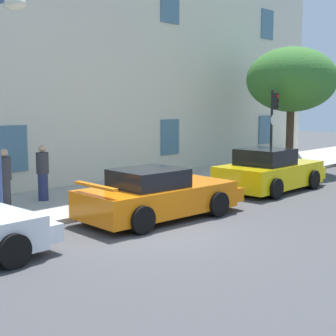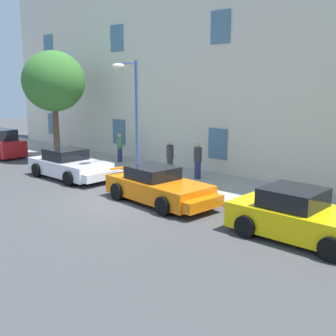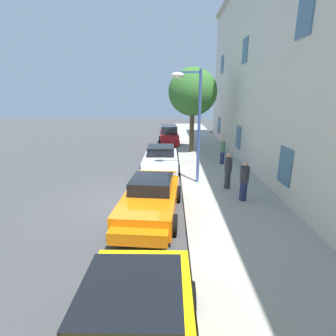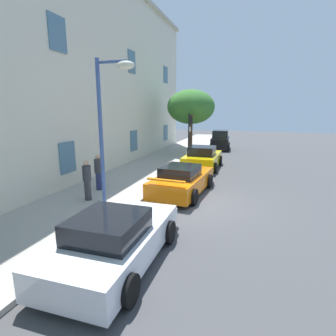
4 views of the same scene
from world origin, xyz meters
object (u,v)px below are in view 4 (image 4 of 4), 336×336
Objects in this scene: sportscar_white_middle at (203,158)px; pedestrian_bystander at (99,172)px; sportscar_yellow_flank at (183,180)px; hatchback_distant at (220,141)px; street_lamp at (111,108)px; tree_midblock at (191,107)px; traffic_light at (190,128)px; sportscar_red_lead at (119,237)px; pedestrian_admiring at (87,180)px.

pedestrian_bystander reaches higher than sportscar_white_middle.
sportscar_yellow_flank is 14.67m from hatchback_distant.
tree_midblock is at bearing 2.02° from street_lamp.
pedestrian_bystander is at bearing 152.80° from sportscar_white_middle.
pedestrian_bystander is at bearing 108.48° from sportscar_yellow_flank.
sportscar_yellow_flank is 1.41× the size of traffic_light.
sportscar_white_middle is (11.90, 0.02, 0.03)m from sportscar_red_lead.
pedestrian_admiring reaches higher than sportscar_red_lead.
street_lamp is at bearing 175.16° from hatchback_distant.
sportscar_red_lead is 6.13m from sportscar_yellow_flank.
tree_midblock is (10.50, 2.16, 3.44)m from sportscar_yellow_flank.
pedestrian_bystander is (2.31, 2.11, -2.89)m from street_lamp.
street_lamp is (-14.06, -0.50, -0.17)m from tree_midblock.
pedestrian_admiring is at bearing 169.24° from hatchback_distant.
street_lamp is at bearing 170.84° from sportscar_white_middle.
sportscar_yellow_flank is at bearing -168.40° from tree_midblock.
traffic_light is 2.03× the size of pedestrian_admiring.
sportscar_yellow_flank is 1.33× the size of hatchback_distant.
street_lamp is at bearing -137.55° from pedestrian_bystander.
sportscar_yellow_flank is 4.36m from pedestrian_admiring.
traffic_light reaches higher than pedestrian_bystander.
street_lamp is 4.25m from pedestrian_bystander.
pedestrian_bystander is (4.87, 3.63, 0.39)m from sportscar_red_lead.
hatchback_distant is 5.64m from tree_midblock.
sportscar_yellow_flank is at bearing -51.79° from pedestrian_admiring.
sportscar_red_lead is 2.82× the size of pedestrian_admiring.
pedestrian_admiring reaches higher than sportscar_white_middle.
sportscar_white_middle is 7.92m from pedestrian_bystander.
traffic_light is at bearing 0.23° from street_lamp.
hatchback_distant is at bearing -12.92° from pedestrian_bystander.
hatchback_distant is at bearing -4.84° from street_lamp.
pedestrian_bystander is (-15.92, 3.65, 0.16)m from hatchback_distant.
traffic_light is at bearing 6.20° from sportscar_red_lead.
pedestrian_admiring is (-17.35, 3.30, 0.16)m from hatchback_distant.
hatchback_distant reaches higher than pedestrian_bystander.
tree_midblock reaches higher than traffic_light.
sportscar_white_middle is at bearing -148.84° from traffic_light.
traffic_light reaches higher than hatchback_distant.
pedestrian_bystander is (-1.26, 3.77, 0.39)m from sportscar_yellow_flank.
street_lamp is at bearing -116.56° from pedestrian_admiring.
tree_midblock is 0.99× the size of street_lamp.
pedestrian_admiring is (-11.03, 1.71, -1.47)m from traffic_light.
tree_midblock reaches higher than hatchback_distant.
sportscar_yellow_flank is 1.07× the size of sportscar_white_middle.
hatchback_distant is 18.55m from street_lamp.
sportscar_yellow_flank is at bearing -178.47° from sportscar_white_middle.
tree_midblock is 12.25m from pedestrian_bystander.
traffic_light is (2.57, 1.55, 1.84)m from sportscar_white_middle.
street_lamp is at bearing -179.77° from traffic_light.
pedestrian_bystander is (-9.60, 2.06, -1.48)m from traffic_light.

